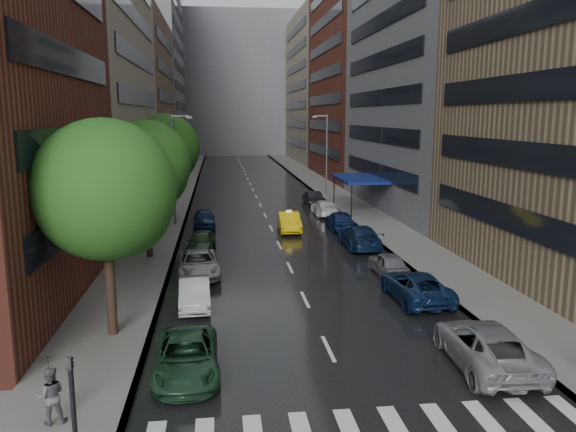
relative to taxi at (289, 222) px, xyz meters
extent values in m
plane|color=gray|center=(-1.29, -26.68, -0.76)|extent=(220.00, 220.00, 0.00)
cube|color=black|center=(-1.29, 23.32, -0.76)|extent=(14.00, 140.00, 0.01)
cube|color=gray|center=(-10.29, 23.32, -0.69)|extent=(4.00, 140.00, 0.15)
cube|color=gray|center=(7.71, 23.32, -0.69)|extent=(4.00, 140.00, 0.15)
cube|color=silver|center=(-0.39, -28.68, -0.75)|extent=(0.55, 2.80, 0.01)
cube|color=silver|center=(1.01, -28.68, -0.75)|extent=(0.55, 2.80, 0.01)
cube|color=silver|center=(2.41, -28.68, -0.75)|extent=(0.55, 2.80, 0.01)
cube|color=silver|center=(3.81, -28.68, -0.75)|extent=(0.55, 2.80, 0.01)
cube|color=gray|center=(-16.29, 9.32, 16.24)|extent=(8.00, 28.00, 34.00)
cube|color=#937A5B|center=(-16.29, 37.32, 10.24)|extent=(8.00, 28.00, 22.00)
cube|color=slate|center=(-16.29, 67.32, 18.24)|extent=(8.00, 32.00, 38.00)
cube|color=slate|center=(13.71, 9.32, 11.24)|extent=(8.00, 28.00, 24.00)
cube|color=maroon|center=(13.71, 37.32, 17.24)|extent=(8.00, 28.00, 36.00)
cube|color=gray|center=(13.71, 67.32, 13.24)|extent=(8.00, 32.00, 28.00)
cube|color=slate|center=(-1.29, 91.32, 15.24)|extent=(40.00, 14.00, 32.00)
cylinder|color=#382619|center=(-9.89, -20.42, 1.70)|extent=(0.40, 0.40, 4.93)
sphere|color=#1E5116|center=(-9.89, -20.42, 5.39)|extent=(5.63, 5.63, 5.63)
cylinder|color=#382619|center=(-9.89, -7.51, 1.65)|extent=(0.40, 0.40, 4.83)
sphere|color=#1E5116|center=(-9.89, -7.51, 5.28)|extent=(5.52, 5.52, 5.52)
cylinder|color=#382619|center=(-9.89, 6.18, 1.77)|extent=(0.40, 0.40, 5.06)
sphere|color=#1E5116|center=(-9.89, 6.18, 5.56)|extent=(5.78, 5.78, 5.78)
imported|color=yellow|center=(0.00, 0.00, 0.00)|extent=(1.72, 4.66, 1.52)
imported|color=#1C3F27|center=(-6.69, -24.27, -0.08)|extent=(2.44, 4.97, 1.36)
imported|color=#BBBBBB|center=(-6.69, -17.03, -0.09)|extent=(1.61, 4.16, 1.35)
imported|color=#95959A|center=(-6.69, -11.66, -0.07)|extent=(2.70, 5.17, 1.39)
imported|color=#183317|center=(-6.69, -6.20, -0.04)|extent=(2.07, 4.39, 1.45)
imported|color=#0D1C3D|center=(-6.69, 2.27, -0.02)|extent=(1.90, 4.40, 1.48)
imported|color=gray|center=(4.11, -24.87, 0.02)|extent=(2.95, 5.78, 1.56)
imported|color=#0E2044|center=(4.11, -17.47, -0.03)|extent=(2.55, 5.32, 1.46)
imported|color=slate|center=(4.11, -12.86, -0.10)|extent=(1.64, 3.93, 1.33)
imported|color=#0D1E3D|center=(4.11, -6.16, 0.03)|extent=(2.25, 5.44, 1.57)
imported|color=#0F1E47|center=(4.11, 0.07, 0.02)|extent=(1.86, 4.57, 1.55)
imported|color=silver|center=(4.11, 6.66, -0.06)|extent=(2.00, 4.86, 1.41)
imported|color=black|center=(4.11, 13.28, -0.08)|extent=(1.61, 4.21, 1.37)
imported|color=#55545A|center=(-10.42, -27.22, 0.25)|extent=(0.97, 0.84, 1.72)
imported|color=black|center=(-10.42, -27.22, 1.04)|extent=(0.96, 0.98, 0.88)
cylinder|color=black|center=(-8.89, -30.53, 0.99)|extent=(0.12, 0.12, 3.20)
imported|color=black|center=(-8.89, -30.53, 2.39)|extent=(0.18, 0.15, 0.90)
cylinder|color=gray|center=(-9.09, 3.32, 3.89)|extent=(0.18, 0.18, 9.00)
cube|color=gray|center=(-7.69, 3.32, 8.09)|extent=(0.50, 0.22, 0.16)
cylinder|color=gray|center=(6.51, 18.32, 3.89)|extent=(0.18, 0.18, 9.00)
cube|color=gray|center=(5.11, 18.32, 8.09)|extent=(0.50, 0.22, 0.16)
cube|color=navy|center=(7.71, 8.32, 2.39)|extent=(4.00, 8.00, 0.25)
cylinder|color=black|center=(6.11, 4.52, 0.89)|extent=(0.12, 0.12, 3.00)
cylinder|color=black|center=(6.11, 12.12, 0.89)|extent=(0.12, 0.12, 3.00)
camera|label=1|loc=(-5.41, -43.07, 8.28)|focal=35.00mm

